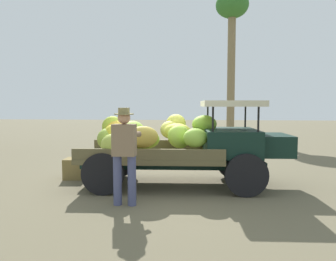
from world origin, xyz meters
name	(u,v)px	position (x,y,z in m)	size (l,w,h in m)	color
ground_plane	(172,185)	(0.00, 0.00, 0.00)	(60.00, 60.00, 0.00)	brown
truck	(185,143)	(0.29, -0.03, 0.94)	(4.52, 1.94, 1.86)	black
farmer	(124,150)	(-0.74, -1.48, 0.99)	(0.53, 0.46, 1.73)	#4A4F78
wooden_crate	(75,168)	(-2.38, 0.45, 0.24)	(0.48, 0.48, 0.48)	olive
forest_tree_5	(232,20)	(2.60, 11.41, 6.48)	(1.82, 1.82, 8.03)	olive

